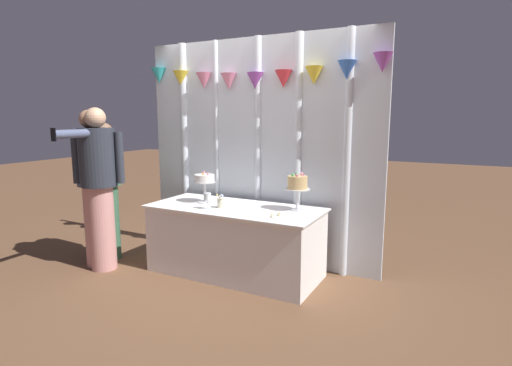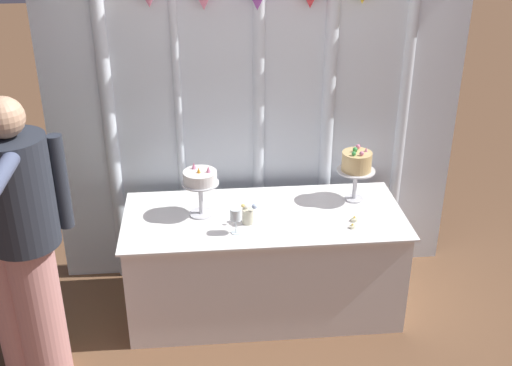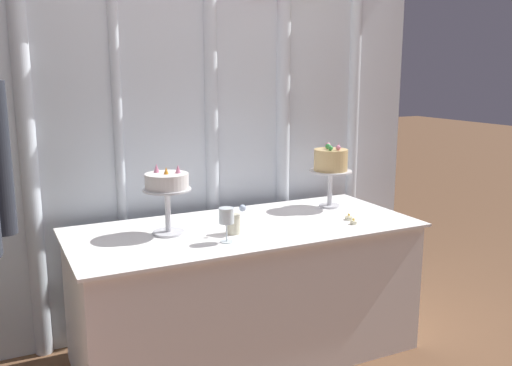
{
  "view_description": "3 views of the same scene",
  "coord_description": "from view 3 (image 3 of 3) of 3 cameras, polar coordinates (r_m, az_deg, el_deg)",
  "views": [
    {
      "loc": [
        2.08,
        -3.42,
        1.65
      ],
      "look_at": [
        0.23,
        0.13,
        0.99
      ],
      "focal_mm": 28.45,
      "sensor_mm": 36.0,
      "label": 1
    },
    {
      "loc": [
        -0.38,
        -3.43,
        2.7
      ],
      "look_at": [
        -0.04,
        0.19,
        0.91
      ],
      "focal_mm": 44.12,
      "sensor_mm": 36.0,
      "label": 2
    },
    {
      "loc": [
        -1.18,
        -2.42,
        1.52
      ],
      "look_at": [
        0.03,
        0.03,
        0.96
      ],
      "focal_mm": 38.77,
      "sensor_mm": 36.0,
      "label": 3
    }
  ],
  "objects": [
    {
      "name": "ground_plane",
      "position": [
        3.09,
        -0.25,
        -17.89
      ],
      "size": [
        24.0,
        24.0,
        0.0
      ],
      "primitive_type": "plane",
      "color": "brown"
    },
    {
      "name": "draped_curtain",
      "position": [
        3.25,
        -4.99,
        8.57
      ],
      "size": [
        2.85,
        0.18,
        2.49
      ],
      "color": "silver",
      "rests_on": "ground_plane"
    },
    {
      "name": "cake_table",
      "position": [
        3.02,
        -1.1,
        -11.06
      ],
      "size": [
        1.81,
        0.8,
        0.72
      ],
      "color": "white",
      "rests_on": "ground_plane"
    },
    {
      "name": "cake_display_nearleft",
      "position": [
        2.74,
        -9.17,
        -0.35
      ],
      "size": [
        0.24,
        0.24,
        0.35
      ],
      "color": "silver",
      "rests_on": "cake_table"
    },
    {
      "name": "cake_display_nearright",
      "position": [
        3.27,
        7.71,
        2.06
      ],
      "size": [
        0.25,
        0.25,
        0.38
      ],
      "color": "silver",
      "rests_on": "cake_table"
    },
    {
      "name": "wine_glass",
      "position": [
        2.6,
        -3.07,
        -3.51
      ],
      "size": [
        0.07,
        0.07,
        0.17
      ],
      "color": "silver",
      "rests_on": "cake_table"
    },
    {
      "name": "flower_vase",
      "position": [
        2.75,
        -2.38,
        -4.01
      ],
      "size": [
        0.1,
        0.09,
        0.15
      ],
      "color": "beige",
      "rests_on": "cake_table"
    },
    {
      "name": "tealight_far_left",
      "position": [
        2.97,
        10.01,
        -4.01
      ],
      "size": [
        0.04,
        0.04,
        0.03
      ],
      "color": "beige",
      "rests_on": "cake_table"
    },
    {
      "name": "tealight_near_left",
      "position": [
        3.06,
        9.56,
        -3.55
      ],
      "size": [
        0.04,
        0.04,
        0.04
      ],
      "color": "beige",
      "rests_on": "cake_table"
    }
  ]
}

